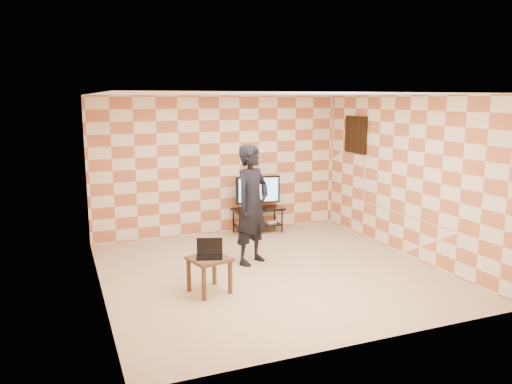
% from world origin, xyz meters
% --- Properties ---
extents(floor, '(5.00, 5.00, 0.00)m').
position_xyz_m(floor, '(0.00, 0.00, 0.00)').
color(floor, tan).
rests_on(floor, ground).
extents(wall_back, '(5.00, 0.02, 2.70)m').
position_xyz_m(wall_back, '(0.00, 2.50, 1.35)').
color(wall_back, beige).
rests_on(wall_back, ground).
extents(wall_front, '(5.00, 0.02, 2.70)m').
position_xyz_m(wall_front, '(0.00, -2.50, 1.35)').
color(wall_front, beige).
rests_on(wall_front, ground).
extents(wall_left, '(0.02, 5.00, 2.70)m').
position_xyz_m(wall_left, '(-2.50, 0.00, 1.35)').
color(wall_left, beige).
rests_on(wall_left, ground).
extents(wall_right, '(0.02, 5.00, 2.70)m').
position_xyz_m(wall_right, '(2.50, 0.00, 1.35)').
color(wall_right, beige).
rests_on(wall_right, ground).
extents(ceiling, '(5.00, 5.00, 0.02)m').
position_xyz_m(ceiling, '(0.00, 0.00, 2.70)').
color(ceiling, white).
rests_on(ceiling, wall_back).
extents(wall_art, '(0.04, 0.72, 0.72)m').
position_xyz_m(wall_art, '(2.47, 1.55, 1.95)').
color(wall_art, black).
rests_on(wall_art, wall_right).
extents(tv_stand, '(1.02, 0.46, 0.50)m').
position_xyz_m(tv_stand, '(0.68, 2.19, 0.37)').
color(tv_stand, black).
rests_on(tv_stand, floor).
extents(tv, '(0.89, 0.20, 0.64)m').
position_xyz_m(tv, '(0.68, 2.19, 0.86)').
color(tv, black).
rests_on(tv, tv_stand).
extents(dvd_player, '(0.45, 0.35, 0.07)m').
position_xyz_m(dvd_player, '(0.49, 2.18, 0.21)').
color(dvd_player, silver).
rests_on(dvd_player, tv_stand).
extents(game_console, '(0.22, 0.18, 0.04)m').
position_xyz_m(game_console, '(0.97, 2.20, 0.19)').
color(game_console, silver).
rests_on(game_console, tv_stand).
extents(side_table, '(0.60, 0.60, 0.50)m').
position_xyz_m(side_table, '(-1.12, -0.47, 0.41)').
color(side_table, '#352117').
rests_on(side_table, floor).
extents(laptop, '(0.43, 0.38, 0.24)m').
position_xyz_m(laptop, '(-1.10, -0.43, 0.55)').
color(laptop, black).
rests_on(laptop, side_table).
extents(person, '(0.84, 0.76, 1.93)m').
position_xyz_m(person, '(-0.11, 0.50, 0.96)').
color(person, black).
rests_on(person, floor).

